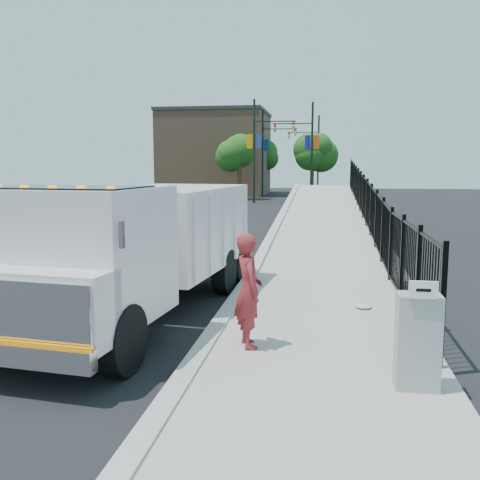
# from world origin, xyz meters

# --- Properties ---
(ground) EXTENTS (120.00, 120.00, 0.00)m
(ground) POSITION_xyz_m (0.00, 0.00, 0.00)
(ground) COLOR black
(ground) RESTS_ON ground
(sidewalk) EXTENTS (3.55, 12.00, 0.12)m
(sidewalk) POSITION_xyz_m (1.93, -2.00, 0.06)
(sidewalk) COLOR #9E998E
(sidewalk) RESTS_ON ground
(curb) EXTENTS (0.30, 12.00, 0.16)m
(curb) POSITION_xyz_m (0.00, -2.00, 0.08)
(curb) COLOR #ADAAA3
(curb) RESTS_ON ground
(ramp) EXTENTS (3.95, 24.06, 3.19)m
(ramp) POSITION_xyz_m (2.12, 16.00, 0.00)
(ramp) COLOR #9E998E
(ramp) RESTS_ON ground
(iron_fence) EXTENTS (0.10, 28.00, 1.80)m
(iron_fence) POSITION_xyz_m (3.55, 12.00, 0.90)
(iron_fence) COLOR black
(iron_fence) RESTS_ON ground
(truck) EXTENTS (3.35, 8.15, 2.72)m
(truck) POSITION_xyz_m (-1.76, 0.17, 1.53)
(truck) COLOR black
(truck) RESTS_ON ground
(worker) EXTENTS (0.65, 0.78, 1.83)m
(worker) POSITION_xyz_m (0.71, -1.51, 1.04)
(worker) COLOR maroon
(worker) RESTS_ON sidewalk
(utility_cabinet) EXTENTS (0.55, 0.40, 1.25)m
(utility_cabinet) POSITION_xyz_m (3.10, -2.76, 0.75)
(utility_cabinet) COLOR gray
(utility_cabinet) RESTS_ON sidewalk
(arrow_sign) EXTENTS (0.35, 0.04, 0.22)m
(arrow_sign) POSITION_xyz_m (3.10, -2.98, 1.48)
(arrow_sign) COLOR white
(arrow_sign) RESTS_ON utility_cabinet
(debris) EXTENTS (0.34, 0.34, 0.09)m
(debris) POSITION_xyz_m (2.71, 1.12, 0.16)
(debris) COLOR silver
(debris) RESTS_ON sidewalk
(light_pole_0) EXTENTS (3.77, 0.22, 8.00)m
(light_pole_0) POSITION_xyz_m (-3.30, 32.15, 4.36)
(light_pole_0) COLOR black
(light_pole_0) RESTS_ON ground
(light_pole_1) EXTENTS (3.78, 0.22, 8.00)m
(light_pole_1) POSITION_xyz_m (0.50, 34.65, 4.36)
(light_pole_1) COLOR black
(light_pole_1) RESTS_ON ground
(light_pole_2) EXTENTS (3.77, 0.22, 8.00)m
(light_pole_2) POSITION_xyz_m (-3.64, 40.98, 4.36)
(light_pole_2) COLOR black
(light_pole_2) RESTS_ON ground
(light_pole_3) EXTENTS (3.78, 0.22, 8.00)m
(light_pole_3) POSITION_xyz_m (0.87, 46.75, 4.36)
(light_pole_3) COLOR black
(light_pole_3) RESTS_ON ground
(tree_0) EXTENTS (2.89, 2.89, 5.45)m
(tree_0) POSITION_xyz_m (-5.31, 35.52, 3.96)
(tree_0) COLOR #382314
(tree_0) RESTS_ON ground
(tree_1) EXTENTS (2.79, 2.79, 5.39)m
(tree_1) POSITION_xyz_m (0.75, 38.95, 3.95)
(tree_1) COLOR #382314
(tree_1) RESTS_ON ground
(tree_2) EXTENTS (2.92, 2.92, 5.46)m
(tree_2) POSITION_xyz_m (-4.53, 47.25, 3.96)
(tree_2) COLOR #382314
(tree_2) RESTS_ON ground
(building) EXTENTS (10.00, 10.00, 8.00)m
(building) POSITION_xyz_m (-9.00, 44.00, 4.00)
(building) COLOR #8C664C
(building) RESTS_ON ground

